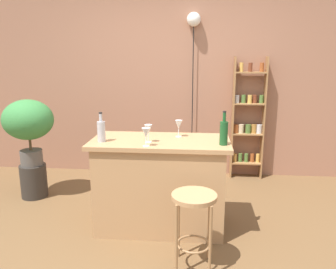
% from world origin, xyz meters
% --- Properties ---
extents(ground, '(12.00, 12.00, 0.00)m').
position_xyz_m(ground, '(0.00, 0.00, 0.00)').
color(ground, brown).
extents(back_wall, '(6.40, 0.10, 2.80)m').
position_xyz_m(back_wall, '(0.00, 1.95, 1.40)').
color(back_wall, '#9E6B51').
rests_on(back_wall, ground).
extents(kitchen_counter, '(1.30, 0.64, 0.89)m').
position_xyz_m(kitchen_counter, '(0.00, 0.30, 0.45)').
color(kitchen_counter, tan).
rests_on(kitchen_counter, ground).
extents(bar_stool, '(0.35, 0.35, 0.62)m').
position_xyz_m(bar_stool, '(0.33, -0.34, 0.47)').
color(bar_stool, '#997047').
rests_on(bar_stool, ground).
extents(spice_shelf, '(0.43, 0.16, 1.64)m').
position_xyz_m(spice_shelf, '(1.02, 1.80, 0.81)').
color(spice_shelf, '#9E7042').
rests_on(spice_shelf, ground).
extents(plant_stool, '(0.30, 0.30, 0.40)m').
position_xyz_m(plant_stool, '(-1.59, 0.89, 0.20)').
color(plant_stool, '#2D2823').
rests_on(plant_stool, ground).
extents(potted_plant, '(0.58, 0.52, 0.78)m').
position_xyz_m(potted_plant, '(-1.59, 0.89, 0.90)').
color(potted_plant, '#514C47').
rests_on(potted_plant, plant_stool).
extents(bottle_soda_blue, '(0.07, 0.07, 0.30)m').
position_xyz_m(bottle_soda_blue, '(0.58, 0.17, 1.00)').
color(bottle_soda_blue, '#194C23').
rests_on(bottle_soda_blue, kitchen_counter).
extents(bottle_sauce_amber, '(0.07, 0.07, 0.27)m').
position_xyz_m(bottle_sauce_amber, '(-0.53, 0.18, 0.99)').
color(bottle_sauce_amber, '#B2B2B7').
rests_on(bottle_sauce_amber, kitchen_counter).
extents(wine_glass_left, '(0.07, 0.07, 0.16)m').
position_xyz_m(wine_glass_left, '(-0.10, 0.20, 1.00)').
color(wine_glass_left, silver).
rests_on(wine_glass_left, kitchen_counter).
extents(wine_glass_center, '(0.07, 0.07, 0.16)m').
position_xyz_m(wine_glass_center, '(0.16, 0.43, 1.00)').
color(wine_glass_center, silver).
rests_on(wine_glass_center, kitchen_counter).
extents(wine_glass_right, '(0.07, 0.07, 0.16)m').
position_xyz_m(wine_glass_right, '(-0.10, 0.06, 1.00)').
color(wine_glass_right, silver).
rests_on(wine_glass_right, kitchen_counter).
extents(pendant_globe_light, '(0.18, 0.18, 2.20)m').
position_xyz_m(pendant_globe_light, '(0.27, 1.84, 2.05)').
color(pendant_globe_light, black).
rests_on(pendant_globe_light, ground).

